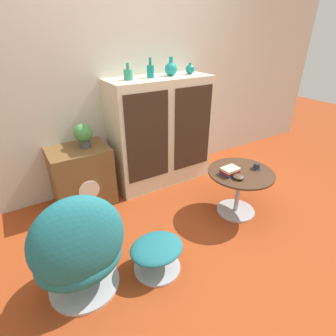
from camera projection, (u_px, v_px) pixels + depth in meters
name	position (u px, v px, depth m)	size (l,w,h in m)	color
ground_plane	(202.00, 240.00, 2.38)	(12.00, 12.00, 0.00)	#9E3D19
wall_back	(127.00, 70.00, 2.84)	(6.40, 0.06, 2.60)	beige
sideboard	(161.00, 132.00, 3.07)	(1.17, 0.48, 1.25)	beige
tv_console	(82.00, 176.00, 2.77)	(0.59, 0.47, 0.64)	brown
egg_chair	(79.00, 251.00, 1.74)	(0.61, 0.56, 0.84)	#B7B7BC
ottoman	(157.00, 251.00, 2.02)	(0.42, 0.37, 0.26)	#B7B7BC
coffee_table	(239.00, 185.00, 2.60)	(0.64, 0.64, 0.47)	#B7B7BC
vase_leftmost	(128.00, 74.00, 2.59)	(0.09, 0.09, 0.16)	#2D8E6B
vase_inner_left	(150.00, 71.00, 2.70)	(0.08, 0.08, 0.20)	#147A75
vase_inner_right	(171.00, 69.00, 2.82)	(0.14, 0.14, 0.19)	teal
vase_rightmost	(190.00, 69.00, 2.95)	(0.10, 0.10, 0.12)	#147A75
potted_plant	(83.00, 134.00, 2.60)	(0.18, 0.18, 0.24)	#4C4C51
teacup	(256.00, 167.00, 2.58)	(0.10, 0.10, 0.06)	#2D2D33
book_stack	(230.00, 171.00, 2.48)	(0.17, 0.14, 0.07)	#1E478C
bowl	(238.00, 177.00, 2.41)	(0.11, 0.11, 0.04)	#4C3828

